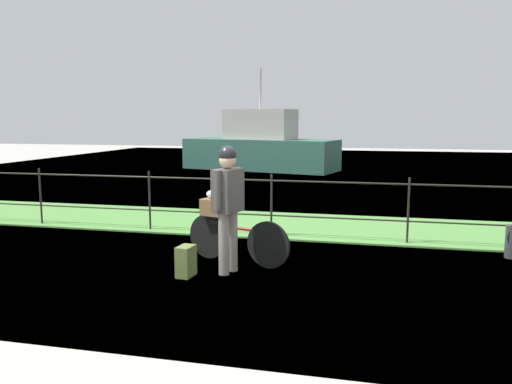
# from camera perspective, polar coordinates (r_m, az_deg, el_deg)

# --- Properties ---
(ground_plane) EXTENTS (60.00, 60.00, 0.00)m
(ground_plane) POSITION_cam_1_polar(r_m,az_deg,el_deg) (6.98, -1.56, -8.66)
(ground_plane) COLOR #B2ADA3
(grass_strip) EXTENTS (27.00, 2.40, 0.03)m
(grass_strip) POSITION_cam_1_polar(r_m,az_deg,el_deg) (9.79, 2.88, -3.67)
(grass_strip) COLOR #569342
(grass_strip) RESTS_ON ground
(harbor_water) EXTENTS (30.00, 30.00, 0.00)m
(harbor_water) POSITION_cam_1_polar(r_m,az_deg,el_deg) (18.97, 7.96, 1.97)
(harbor_water) COLOR #60849E
(harbor_water) RESTS_ON ground
(iron_fence) EXTENTS (18.04, 0.04, 1.09)m
(iron_fence) POSITION_cam_1_polar(r_m,az_deg,el_deg) (8.72, 1.73, -0.95)
(iron_fence) COLOR #28231E
(iron_fence) RESTS_ON ground
(bicycle_main) EXTENTS (1.59, 0.55, 0.65)m
(bicycle_main) POSITION_cam_1_polar(r_m,az_deg,el_deg) (7.23, -2.22, -5.25)
(bicycle_main) COLOR black
(bicycle_main) RESTS_ON ground
(wooden_crate) EXTENTS (0.42, 0.35, 0.24)m
(wooden_crate) POSITION_cam_1_polar(r_m,az_deg,el_deg) (7.35, -4.61, -1.69)
(wooden_crate) COLOR brown
(wooden_crate) RESTS_ON bicycle_main
(terrier_dog) EXTENTS (0.32, 0.22, 0.18)m
(terrier_dog) POSITION_cam_1_polar(r_m,az_deg,el_deg) (7.30, -4.47, -0.20)
(terrier_dog) COLOR silver
(terrier_dog) RESTS_ON wooden_crate
(cyclist_person) EXTENTS (0.37, 0.52, 1.68)m
(cyclist_person) POSITION_cam_1_polar(r_m,az_deg,el_deg) (6.64, -3.17, -0.66)
(cyclist_person) COLOR gray
(cyclist_person) RESTS_ON ground
(backpack_on_paving) EXTENTS (0.21, 0.30, 0.40)m
(backpack_on_paving) POSITION_cam_1_polar(r_m,az_deg,el_deg) (6.71, -7.83, -7.66)
(backpack_on_paving) COLOR olive
(backpack_on_paving) RESTS_ON ground
(mooring_bollard) EXTENTS (0.20, 0.20, 0.49)m
(mooring_bollard) POSITION_cam_1_polar(r_m,az_deg,el_deg) (8.37, 26.70, -4.97)
(mooring_bollard) COLOR #38383D
(mooring_bollard) RESTS_ON ground
(moored_boat_near) EXTENTS (6.46, 3.45, 4.00)m
(moored_boat_near) POSITION_cam_1_polar(r_m,az_deg,el_deg) (20.58, 0.47, 4.99)
(moored_boat_near) COLOR #336656
(moored_boat_near) RESTS_ON ground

